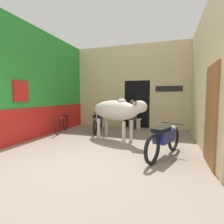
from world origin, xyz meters
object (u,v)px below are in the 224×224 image
at_px(motorcycle_near, 164,139).
at_px(bicycle, 62,124).
at_px(cow, 116,110).
at_px(plastic_stool, 138,123).
at_px(motorcycle_far, 98,121).
at_px(shopkeeper_seated, 132,113).

relative_size(motorcycle_near, bicycle, 1.13).
height_order(cow, motorcycle_near, cow).
height_order(cow, plastic_stool, cow).
bearing_deg(motorcycle_far, shopkeeper_seated, 39.71).
bearing_deg(motorcycle_far, plastic_stool, 35.62).
xyz_separation_m(cow, motorcycle_near, (1.59, -1.33, -0.54)).
height_order(cow, bicycle, cow).
distance_m(motorcycle_near, plastic_stool, 3.69).
bearing_deg(motorcycle_far, cow, -43.83).
height_order(motorcycle_near, plastic_stool, motorcycle_near).
bearing_deg(bicycle, cow, -9.56).
height_order(cow, shopkeeper_seated, cow).
bearing_deg(shopkeeper_seated, cow, -93.30).
relative_size(motorcycle_far, bicycle, 1.17).
bearing_deg(cow, motorcycle_near, -39.83).
height_order(motorcycle_far, plastic_stool, motorcycle_far).
xyz_separation_m(cow, shopkeeper_seated, (0.12, 2.10, -0.28)).
bearing_deg(motorcycle_near, bicycle, 156.58).
bearing_deg(cow, bicycle, 170.44).
xyz_separation_m(cow, motorcycle_far, (-1.12, 1.07, -0.55)).
distance_m(motorcycle_near, bicycle, 4.37).
xyz_separation_m(motorcycle_near, bicycle, (-4.01, 1.74, -0.10)).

